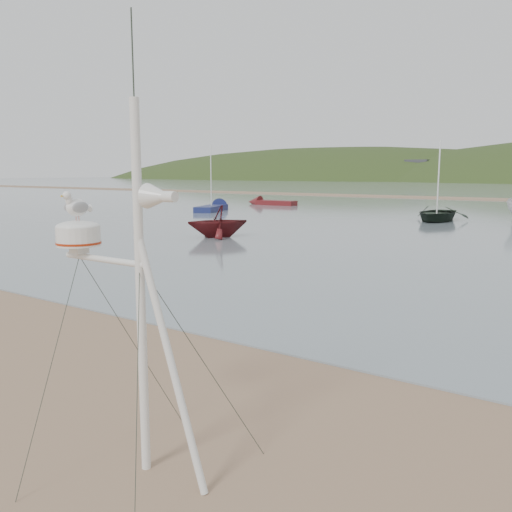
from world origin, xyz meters
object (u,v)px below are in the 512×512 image
Objects in this scene: boat_red at (218,207)px; dinghy_red_far at (265,202)px; sailboat_blue_near at (217,207)px; mast_rig at (136,367)px; boat_dark at (438,185)px.

boat_red reaches higher than dinghy_red_far.
sailboat_blue_near is at bearing 164.62° from boat_red.
mast_rig is 0.79× the size of sailboat_blue_near.
sailboat_blue_near is (-27.57, 35.33, -0.99)m from mast_rig.
boat_red is at bearing -50.74° from sailboat_blue_near.
boat_dark is 0.77× the size of sailboat_blue_near.
dinghy_red_far is 9.37m from sailboat_blue_near.
dinghy_red_far is at bearing 154.65° from boat_dark.
boat_dark is 0.89× the size of dinghy_red_far.
dinghy_red_far is (-28.49, 44.66, -1.00)m from mast_rig.
sailboat_blue_near is at bearing 178.36° from boat_dark.
mast_rig is at bearing -17.87° from boat_red.
boat_dark is 18.14m from boat_red.
dinghy_red_far is at bearing 154.57° from boat_red.
mast_rig is 36.23m from boat_dark.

